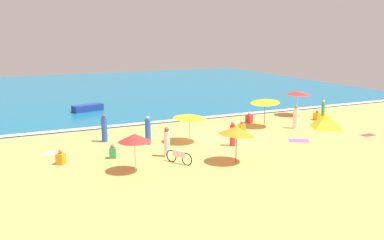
{
  "coord_description": "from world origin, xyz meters",
  "views": [
    {
      "loc": [
        -13.51,
        -25.05,
        7.2
      ],
      "look_at": [
        -0.58,
        2.71,
        0.8
      ],
      "focal_mm": 39.11,
      "sensor_mm": 36.0,
      "label": 1
    }
  ],
  "objects_px": {
    "beach_umbrella_2": "(265,101)",
    "beach_tent": "(327,120)",
    "parked_bicycle": "(179,157)",
    "beachgoer_2": "(323,109)",
    "beachgoer_9": "(296,118)",
    "beachgoer_3": "(242,128)",
    "beachgoer_6": "(61,158)",
    "beach_umbrella_4": "(298,93)",
    "beachgoer_4": "(167,142)",
    "beachgoer_7": "(249,118)",
    "beachgoer_8": "(104,129)",
    "small_boat_0": "(88,108)",
    "beachgoer_1": "(233,134)",
    "beach_umbrella_3": "(190,116)",
    "beach_umbrella_0": "(135,138)",
    "beachgoer_10": "(113,152)",
    "beach_umbrella_5": "(237,131)",
    "beachgoer_0": "(148,131)",
    "beachgoer_5": "(317,116)"
  },
  "relations": [
    {
      "from": "beachgoer_6",
      "to": "small_boat_0",
      "type": "distance_m",
      "value": 15.82
    },
    {
      "from": "beach_umbrella_5",
      "to": "parked_bicycle",
      "type": "distance_m",
      "value": 3.54
    },
    {
      "from": "beach_tent",
      "to": "beachgoer_2",
      "type": "bearing_deg",
      "value": 51.42
    },
    {
      "from": "beach_umbrella_3",
      "to": "beachgoer_6",
      "type": "distance_m",
      "value": 8.75
    },
    {
      "from": "beachgoer_3",
      "to": "beachgoer_7",
      "type": "bearing_deg",
      "value": 48.79
    },
    {
      "from": "beachgoer_3",
      "to": "small_boat_0",
      "type": "bearing_deg",
      "value": 123.54
    },
    {
      "from": "beach_tent",
      "to": "beachgoer_0",
      "type": "height_order",
      "value": "beachgoer_0"
    },
    {
      "from": "beachgoer_5",
      "to": "beachgoer_10",
      "type": "bearing_deg",
      "value": -169.1
    },
    {
      "from": "beachgoer_1",
      "to": "beach_umbrella_0",
      "type": "bearing_deg",
      "value": -162.1
    },
    {
      "from": "beach_umbrella_0",
      "to": "beach_umbrella_4",
      "type": "xyz_separation_m",
      "value": [
        17.66,
        8.7,
        0.18
      ]
    },
    {
      "from": "beachgoer_0",
      "to": "beachgoer_10",
      "type": "bearing_deg",
      "value": -143.94
    },
    {
      "from": "beach_umbrella_0",
      "to": "beach_tent",
      "type": "distance_m",
      "value": 16.89
    },
    {
      "from": "parked_bicycle",
      "to": "beachgoer_3",
      "type": "xyz_separation_m",
      "value": [
        7.07,
        4.81,
        -0.02
      ]
    },
    {
      "from": "small_boat_0",
      "to": "beachgoer_0",
      "type": "bearing_deg",
      "value": -84.23
    },
    {
      "from": "parked_bicycle",
      "to": "beachgoer_7",
      "type": "height_order",
      "value": "beachgoer_7"
    },
    {
      "from": "beachgoer_3",
      "to": "beachgoer_7",
      "type": "distance_m",
      "value": 3.69
    },
    {
      "from": "beachgoer_4",
      "to": "beachgoer_7",
      "type": "xyz_separation_m",
      "value": [
        9.61,
        6.05,
        -0.47
      ]
    },
    {
      "from": "beachgoer_1",
      "to": "small_boat_0",
      "type": "relative_size",
      "value": 0.54
    },
    {
      "from": "beachgoer_8",
      "to": "beachgoer_9",
      "type": "height_order",
      "value": "beachgoer_8"
    },
    {
      "from": "beach_umbrella_4",
      "to": "beachgoer_3",
      "type": "relative_size",
      "value": 3.58
    },
    {
      "from": "beachgoer_9",
      "to": "beachgoer_3",
      "type": "bearing_deg",
      "value": 173.71
    },
    {
      "from": "beach_umbrella_5",
      "to": "beach_tent",
      "type": "distance_m",
      "value": 11.74
    },
    {
      "from": "beach_umbrella_5",
      "to": "beachgoer_4",
      "type": "height_order",
      "value": "beach_umbrella_5"
    },
    {
      "from": "beachgoer_9",
      "to": "beach_umbrella_3",
      "type": "bearing_deg",
      "value": -177.87
    },
    {
      "from": "parked_bicycle",
      "to": "beachgoer_10",
      "type": "xyz_separation_m",
      "value": [
        -3.12,
        2.54,
        -0.01
      ]
    },
    {
      "from": "beach_umbrella_4",
      "to": "beachgoer_7",
      "type": "height_order",
      "value": "beach_umbrella_4"
    },
    {
      "from": "beachgoer_0",
      "to": "beachgoer_3",
      "type": "bearing_deg",
      "value": 1.26
    },
    {
      "from": "beach_umbrella_0",
      "to": "beachgoer_4",
      "type": "relative_size",
      "value": 1.16
    },
    {
      "from": "beach_tent",
      "to": "small_boat_0",
      "type": "relative_size",
      "value": 0.87
    },
    {
      "from": "beachgoer_8",
      "to": "small_boat_0",
      "type": "distance_m",
      "value": 11.37
    },
    {
      "from": "beachgoer_9",
      "to": "beachgoer_10",
      "type": "height_order",
      "value": "beachgoer_9"
    },
    {
      "from": "beach_umbrella_3",
      "to": "beachgoer_8",
      "type": "distance_m",
      "value": 5.8
    },
    {
      "from": "beach_umbrella_2",
      "to": "beachgoer_1",
      "type": "bearing_deg",
      "value": -143.51
    },
    {
      "from": "beach_umbrella_5",
      "to": "beachgoer_7",
      "type": "distance_m",
      "value": 11.01
    },
    {
      "from": "beach_umbrella_5",
      "to": "beachgoer_0",
      "type": "height_order",
      "value": "beach_umbrella_5"
    },
    {
      "from": "beachgoer_1",
      "to": "beachgoer_8",
      "type": "xyz_separation_m",
      "value": [
        -7.31,
        4.5,
        0.15
      ]
    },
    {
      "from": "beach_umbrella_5",
      "to": "beachgoer_5",
      "type": "xyz_separation_m",
      "value": [
        12.26,
        7.26,
        -1.51
      ]
    },
    {
      "from": "beach_umbrella_2",
      "to": "beachgoer_9",
      "type": "height_order",
      "value": "beach_umbrella_2"
    },
    {
      "from": "beach_umbrella_5",
      "to": "small_boat_0",
      "type": "height_order",
      "value": "beach_umbrella_5"
    },
    {
      "from": "beach_umbrella_0",
      "to": "beach_umbrella_3",
      "type": "relative_size",
      "value": 0.69
    },
    {
      "from": "beach_umbrella_3",
      "to": "beachgoer_4",
      "type": "bearing_deg",
      "value": -136.83
    },
    {
      "from": "beachgoer_4",
      "to": "beachgoer_7",
      "type": "distance_m",
      "value": 11.37
    },
    {
      "from": "beach_umbrella_2",
      "to": "beach_umbrella_4",
      "type": "height_order",
      "value": "beach_umbrella_2"
    },
    {
      "from": "beachgoer_3",
      "to": "beachgoer_9",
      "type": "distance_m",
      "value": 4.57
    },
    {
      "from": "beachgoer_4",
      "to": "beachgoer_9",
      "type": "bearing_deg",
      "value": 13.35
    },
    {
      "from": "beach_umbrella_5",
      "to": "beachgoer_8",
      "type": "distance_m",
      "value": 9.59
    },
    {
      "from": "beach_umbrella_2",
      "to": "beach_tent",
      "type": "height_order",
      "value": "beach_umbrella_2"
    },
    {
      "from": "beachgoer_3",
      "to": "beachgoer_6",
      "type": "height_order",
      "value": "beachgoer_3"
    },
    {
      "from": "parked_bicycle",
      "to": "beachgoer_2",
      "type": "xyz_separation_m",
      "value": [
        16.51,
        6.76,
        0.35
      ]
    },
    {
      "from": "beachgoer_6",
      "to": "beachgoer_10",
      "type": "bearing_deg",
      "value": -2.13
    }
  ]
}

